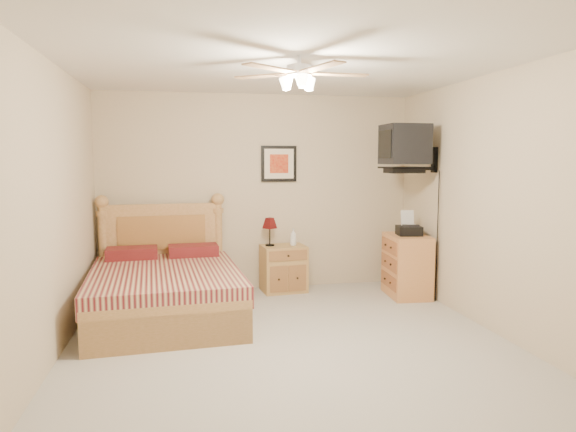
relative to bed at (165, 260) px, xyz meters
name	(u,v)px	position (x,y,z in m)	size (l,w,h in m)	color
floor	(294,349)	(1.14, -1.12, -0.63)	(4.50, 4.50, 0.00)	#A7A297
ceiling	(294,60)	(1.14, -1.12, 1.87)	(4.00, 4.50, 0.04)	white
wall_back	(258,193)	(1.14, 1.13, 0.62)	(4.00, 0.04, 2.50)	#C5B291
wall_front	(400,258)	(1.14, -3.37, 0.62)	(4.00, 0.04, 2.50)	#C5B291
wall_left	(45,214)	(-0.86, -1.12, 0.62)	(0.04, 4.50, 2.50)	#C5B291
wall_right	(503,205)	(3.14, -1.12, 0.62)	(0.04, 4.50, 2.50)	#C5B291
bed	(165,260)	(0.00, 0.00, 0.00)	(1.48, 1.95, 1.26)	#A2783D
nightstand	(284,268)	(1.43, 0.88, -0.34)	(0.54, 0.41, 0.59)	#AB814C
table_lamp	(270,232)	(1.26, 0.92, 0.14)	(0.19, 0.19, 0.36)	#500C0D
lotion_bottle	(293,237)	(1.56, 0.89, 0.06)	(0.08, 0.08, 0.21)	white
framed_picture	(279,164)	(1.41, 1.11, 0.99)	(0.46, 0.04, 0.46)	black
dresser	(407,266)	(2.87, 0.36, -0.25)	(0.45, 0.64, 0.76)	#C77B41
fax_machine	(409,223)	(2.88, 0.34, 0.28)	(0.28, 0.30, 0.30)	black
magazine_lower	(398,232)	(2.83, 0.55, 0.14)	(0.21, 0.28, 0.03)	beige
magazine_upper	(400,230)	(2.86, 0.55, 0.17)	(0.21, 0.28, 0.02)	tan
wall_tv	(417,148)	(2.89, 0.22, 1.18)	(0.56, 0.46, 0.58)	black
ceiling_fan	(299,73)	(1.14, -1.32, 1.73)	(1.14, 1.14, 0.28)	white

